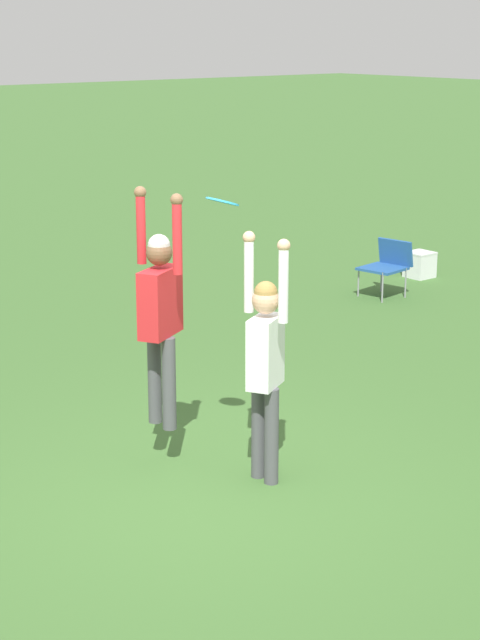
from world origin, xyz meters
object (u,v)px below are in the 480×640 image
object	(u,v)px
frisbee	(222,201)
cooler_box	(420,265)
person_defending	(265,354)
camping_chair_2	(387,263)
person_jumping	(160,304)

from	to	relation	value
frisbee	cooler_box	size ratio (longest dim) A/B	0.70
person_defending	camping_chair_2	distance (m)	6.73
person_jumping	person_defending	bearing A→B (deg)	-90.00
person_defending	camping_chair_2	bearing A→B (deg)	-173.73
person_jumping	frisbee	size ratio (longest dim) A/B	7.44
frisbee	camping_chair_2	bearing A→B (deg)	121.26
camping_chair_2	cooler_box	size ratio (longest dim) A/B	2.03
camping_chair_2	cooler_box	xyz separation A→B (m)	(-0.50, 1.26, -0.28)
cooler_box	frisbee	bearing A→B (deg)	-60.36
person_jumping	frisbee	xyz separation A→B (m)	(0.47, 0.30, 0.90)
frisbee	camping_chair_2	xyz separation A→B (m)	(-3.43, 5.66, -1.86)
person_jumping	frisbee	bearing A→B (deg)	-85.45
camping_chair_2	cooler_box	world-z (taller)	camping_chair_2
person_jumping	person_defending	distance (m)	1.01
person_jumping	frisbee	distance (m)	1.06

